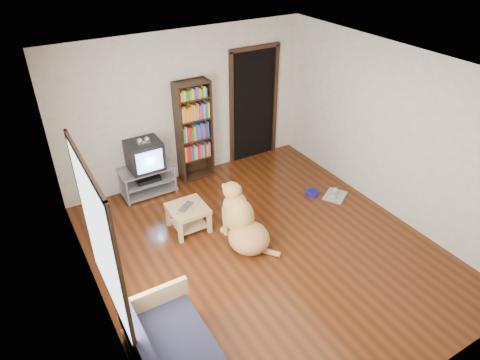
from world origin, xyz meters
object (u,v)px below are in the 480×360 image
grey_rag (335,196)px  tv_stand (148,180)px  bookshelf (194,126)px  coffee_table (188,214)px  dog (242,223)px  laptop (188,207)px  crt_tv (144,154)px  dog_bowl (312,193)px

grey_rag → tv_stand: tv_stand is taller
tv_stand → bookshelf: 1.20m
coffee_table → dog: (0.55, -0.68, 0.06)m
bookshelf → laptop: bearing=-119.4°
coffee_table → dog: dog is taller
coffee_table → crt_tv: bearing=97.9°
tv_stand → coffee_table: 1.26m
dog_bowl → dog: bearing=-164.7°
laptop → dog: dog is taller
dog_bowl → tv_stand: bearing=148.3°
tv_stand → laptop: bearing=-82.1°
grey_rag → laptop: bearing=170.0°
bookshelf → coffee_table: 1.71m
crt_tv → dog: bearing=-69.7°
crt_tv → tv_stand: bearing=-90.0°
bookshelf → dog: bearing=-96.4°
grey_rag → bookshelf: bearing=133.7°
dog_bowl → coffee_table: coffee_table is taller
grey_rag → bookshelf: size_ratio=0.22×
laptop → coffee_table: 0.13m
grey_rag → dog: 2.00m
laptop → crt_tv: 1.35m
crt_tv → bookshelf: bearing=4.3°
laptop → crt_tv: crt_tv is taller
dog_bowl → bookshelf: bearing=132.6°
coffee_table → dog_bowl: bearing=-5.8°
crt_tv → coffee_table: size_ratio=1.05×
dog → coffee_table: bearing=128.7°
laptop → dog_bowl: laptop is taller
laptop → bookshelf: bearing=26.1°
tv_stand → crt_tv: 0.47m
grey_rag → bookshelf: (-1.74, 1.82, 0.99)m
tv_stand → crt_tv: bearing=90.0°
tv_stand → bookshelf: bearing=5.6°
grey_rag → crt_tv: bearing=147.0°
grey_rag → tv_stand: bearing=147.3°
laptop → grey_rag: laptop is taller
laptop → bookshelf: bookshelf is taller
laptop → bookshelf: size_ratio=0.16×
grey_rag → coffee_table: size_ratio=0.73×
laptop → coffee_table: (-0.00, 0.03, -0.13)m
crt_tv → coffee_table: 1.36m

